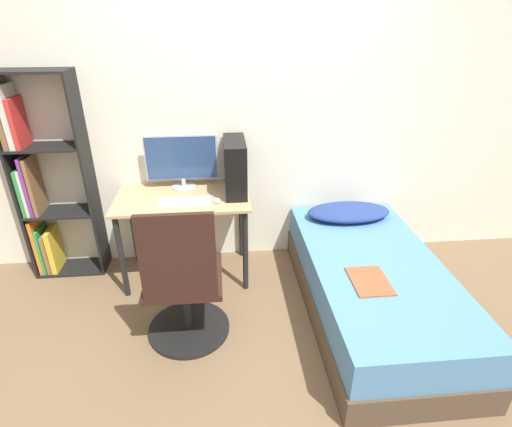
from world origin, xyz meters
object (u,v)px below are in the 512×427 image
Objects in this scene: keyboard at (185,202)px; bed at (372,287)px; office_chair at (184,292)px; pc_tower at (235,167)px; monitor at (182,160)px; bookshelf at (41,185)px.

bed is at bearing -20.54° from keyboard.
office_chair is 0.73m from keyboard.
pc_tower is (0.38, 0.83, 0.55)m from office_chair.
office_chair is 2.72× the size of keyboard.
monitor is 1.51× the size of keyboard.
bookshelf is 1.53m from office_chair.
pc_tower is (0.42, -0.13, -0.02)m from monitor.
office_chair is at bearing -114.69° from pc_tower.
office_chair is 1.11m from monitor.
keyboard is at bearing 90.91° from office_chair.
office_chair reaches higher than keyboard.
bookshelf reaches higher than monitor.
office_chair reaches higher than bed.
keyboard is at bearing 159.46° from bed.
office_chair is at bearing -39.23° from bookshelf.
bookshelf is 1.60× the size of office_chair.
keyboard is at bearing -155.03° from pc_tower.
monitor is 0.38m from keyboard.
bed is at bearing -35.78° from pc_tower.
office_chair is 0.56× the size of bed.
bookshelf is 2.88× the size of monitor.
bookshelf is 2.66m from bed.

